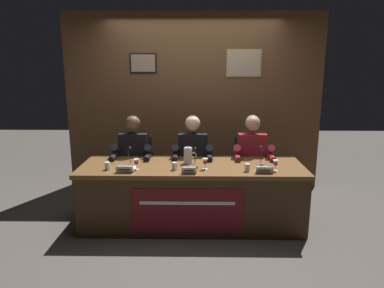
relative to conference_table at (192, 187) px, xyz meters
name	(u,v)px	position (x,y,z in m)	size (l,w,h in m)	color
ground_plane	(192,222)	(0.00, 0.10, -0.49)	(12.00, 12.00, 0.00)	#4C4742
wall_back_panelled	(194,103)	(0.00, 1.46, 0.81)	(3.78, 0.14, 2.60)	brown
conference_table	(192,187)	(0.00, 0.00, 0.00)	(2.58, 0.85, 0.73)	brown
chair_left	(137,172)	(-0.76, 0.71, -0.04)	(0.44, 0.44, 0.91)	black
panelist_left	(133,156)	(-0.76, 0.51, 0.23)	(0.51, 0.48, 1.24)	black
nameplate_left	(125,169)	(-0.72, -0.20, 0.27)	(0.19, 0.06, 0.08)	white
juice_glass_left	(136,162)	(-0.61, -0.09, 0.32)	(0.06, 0.06, 0.12)	white
water_cup_left	(108,166)	(-0.93, -0.10, 0.27)	(0.06, 0.06, 0.08)	silver
microphone_left	(129,160)	(-0.72, 0.02, 0.31)	(0.06, 0.17, 0.22)	black
chair_center	(193,172)	(0.00, 0.71, -0.04)	(0.44, 0.44, 0.91)	black
panelist_center	(193,156)	(0.00, 0.51, 0.23)	(0.51, 0.48, 1.24)	black
nameplate_center	(189,170)	(-0.03, -0.23, 0.27)	(0.16, 0.06, 0.08)	white
juice_glass_center	(205,162)	(0.15, -0.06, 0.32)	(0.06, 0.06, 0.12)	white
water_cup_center	(175,166)	(-0.19, -0.09, 0.27)	(0.06, 0.06, 0.08)	silver
microphone_center	(195,161)	(0.04, 0.01, 0.31)	(0.06, 0.17, 0.22)	black
chair_right	(249,172)	(0.76, 0.71, -0.04)	(0.44, 0.44, 0.91)	black
panelist_right	(252,156)	(0.76, 0.51, 0.23)	(0.51, 0.48, 1.24)	black
nameplate_right	(264,170)	(0.78, -0.20, 0.27)	(0.19, 0.06, 0.08)	white
juice_glass_right	(276,163)	(0.92, -0.11, 0.32)	(0.06, 0.06, 0.12)	white
water_cup_right	(247,168)	(0.61, -0.13, 0.27)	(0.06, 0.06, 0.08)	silver
microphone_right	(262,160)	(0.80, 0.08, 0.31)	(0.06, 0.17, 0.22)	black
water_pitcher_central	(188,155)	(-0.05, 0.18, 0.33)	(0.15, 0.10, 0.21)	silver
document_stack_left	(127,169)	(-0.73, -0.08, 0.24)	(0.24, 0.19, 0.01)	white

